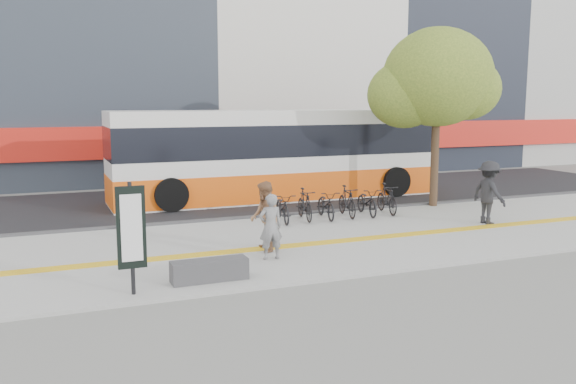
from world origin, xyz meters
name	(u,v)px	position (x,y,z in m)	size (l,w,h in m)	color
ground	(301,259)	(0.00, 0.00, 0.00)	(120.00, 120.00, 0.00)	slate
sidewalk	(278,244)	(0.00, 1.50, 0.04)	(40.00, 7.00, 0.08)	gray
tactile_strip	(285,246)	(0.00, 1.00, 0.09)	(40.00, 0.45, 0.01)	yellow
street	(206,201)	(0.00, 9.00, 0.03)	(40.00, 8.00, 0.06)	black
curb	(238,219)	(0.00, 5.00, 0.07)	(40.00, 0.25, 0.14)	#333336
bench	(210,270)	(-2.60, -1.20, 0.30)	(1.60, 0.45, 0.45)	#333336
signboard	(131,229)	(-4.20, -1.51, 1.37)	(0.55, 0.10, 2.20)	black
street_tree	(435,80)	(7.18, 4.82, 4.51)	(4.40, 3.80, 6.31)	#3C281B
bus	(279,157)	(2.76, 8.50, 1.65)	(12.68, 3.01, 3.38)	silver
bicycle_row	(336,203)	(2.96, 4.00, 0.55)	(4.51, 1.78, 0.99)	black
seated_woman	(271,227)	(-0.80, -0.04, 0.87)	(0.57, 0.38, 1.57)	black
pedestrian_tan	(265,217)	(-0.67, 0.72, 0.96)	(0.85, 0.66, 1.75)	#8D6141
pedestrian_dark	(489,192)	(6.83, 1.40, 1.04)	(1.24, 0.71, 1.92)	black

